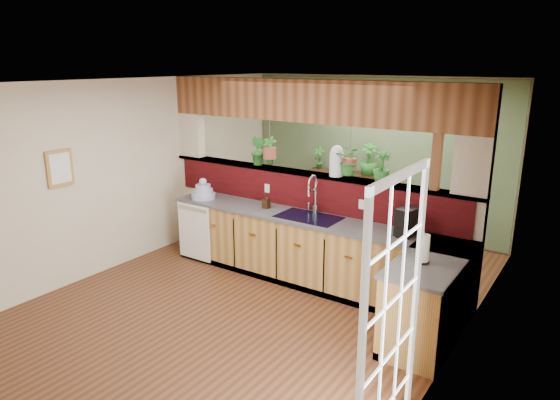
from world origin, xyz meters
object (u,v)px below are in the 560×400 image
Objects in this scene: faucet at (313,193)px; dish_stack at (203,192)px; soap_dispenser at (266,201)px; coffee_maker at (407,223)px; paper_towel at (423,249)px; shelving_console at (351,201)px; glass_jar at (337,161)px.

dish_stack is at bearing -172.16° from faucet.
soap_dispenser is (1.04, 0.11, 0.00)m from dish_stack.
coffee_maker is (3.01, 0.11, 0.05)m from dish_stack.
faucet is 1.90m from paper_towel.
soap_dispenser is 0.64× the size of paper_towel.
shelving_console is at bearing 127.07° from paper_towel.
paper_towel is at bearing -34.04° from glass_jar.
soap_dispenser is 0.13× the size of shelving_console.
shelving_console is at bearing 85.58° from soap_dispenser.
dish_stack is 0.23× the size of shelving_console.
soap_dispenser is at bearing -167.04° from coffee_maker.
shelving_console is at bearing 141.49° from coffee_maker.
faucet is at bearing -88.02° from shelving_console.
dish_stack is 1.75× the size of soap_dispenser.
glass_jar reaches higher than shelving_console.
dish_stack is 0.86× the size of glass_jar.
paper_towel reaches higher than dish_stack.
dish_stack is 3.47m from paper_towel.
shelving_console is at bearing 102.94° from faucet.
paper_towel is (0.42, -0.68, -0.01)m from coffee_maker.
coffee_maker is at bearing -62.38° from shelving_console.
coffee_maker is (1.97, 0.00, 0.05)m from soap_dispenser.
faucet reaches higher than soap_dispenser.
glass_jar is at bearing 175.36° from coffee_maker.
faucet is 1.52× the size of dish_stack.
paper_towel is at bearing -9.39° from dish_stack.
paper_towel is at bearing -45.50° from coffee_maker.
glass_jar is (-1.10, 0.35, 0.54)m from coffee_maker.
shelving_console is (-0.69, 1.90, -1.09)m from glass_jar.
soap_dispenser is 2.31m from shelving_console.
coffee_maker is at bearing 121.59° from paper_towel.
faucet is 1.31× the size of glass_jar.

